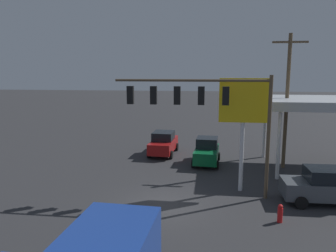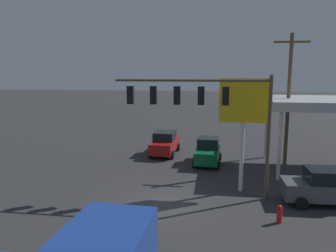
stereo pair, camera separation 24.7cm
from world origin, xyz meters
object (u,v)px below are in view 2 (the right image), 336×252
object	(u,v)px
price_sign	(244,107)
sedan_far	(165,143)
traffic_signal_assembly	(201,104)
utility_pole	(288,99)
sedan_waiting	(326,187)
fire_hydrant	(279,214)
hatchback_crossing	(208,151)

from	to	relation	value
price_sign	sedan_far	bearing A→B (deg)	-54.29
traffic_signal_assembly	utility_pole	bearing A→B (deg)	-133.43
sedan_waiting	sedan_far	size ratio (longest dim) A/B	0.98
sedan_far	price_sign	bearing A→B (deg)	39.24
sedan_far	utility_pole	bearing A→B (deg)	76.57
price_sign	utility_pole	bearing A→B (deg)	-124.40
sedan_far	fire_hydrant	bearing A→B (deg)	34.53
sedan_waiting	price_sign	bearing A→B (deg)	-18.86
traffic_signal_assembly	hatchback_crossing	xyz separation A→B (m)	(-0.29, -6.58, -4.29)
price_sign	hatchback_crossing	world-z (taller)	price_sign
traffic_signal_assembly	price_sign	bearing A→B (deg)	-155.86
traffic_signal_assembly	hatchback_crossing	bearing A→B (deg)	-92.54
traffic_signal_assembly	sedan_far	xyz separation A→B (m)	(3.39, -9.02, -4.28)
sedan_waiting	fire_hydrant	world-z (taller)	sedan_waiting
price_sign	fire_hydrant	size ratio (longest dim) A/B	7.50
utility_pole	price_sign	xyz separation A→B (m)	(3.53, 5.15, -0.09)
sedan_waiting	fire_hydrant	size ratio (longest dim) A/B	5.04
fire_hydrant	sedan_waiting	bearing A→B (deg)	-137.04
sedan_far	fire_hydrant	size ratio (longest dim) A/B	5.12
sedan_far	sedan_waiting	bearing A→B (deg)	50.47
traffic_signal_assembly	sedan_far	bearing A→B (deg)	-69.42
traffic_signal_assembly	hatchback_crossing	world-z (taller)	traffic_signal_assembly
utility_pole	sedan_far	size ratio (longest dim) A/B	2.12
hatchback_crossing	fire_hydrant	world-z (taller)	hatchback_crossing
utility_pole	hatchback_crossing	world-z (taller)	utility_pole
traffic_signal_assembly	sedan_waiting	size ratio (longest dim) A/B	1.92
hatchback_crossing	utility_pole	bearing A→B (deg)	90.02
hatchback_crossing	sedan_far	bearing A→B (deg)	-119.79
sedan_waiting	traffic_signal_assembly	bearing A→B (deg)	-3.84
price_sign	sedan_waiting	distance (m)	6.03
sedan_far	fire_hydrant	distance (m)	13.98
price_sign	sedan_waiting	xyz separation A→B (m)	(-4.28, 1.38, -4.03)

